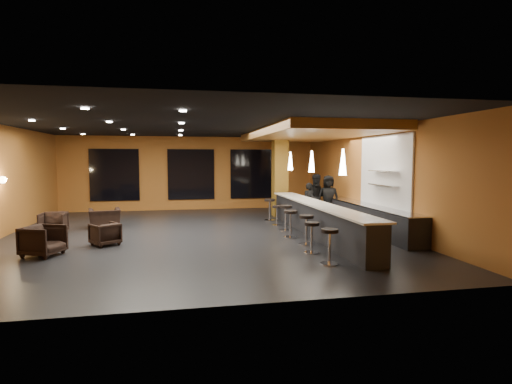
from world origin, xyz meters
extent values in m
cube|color=black|center=(0.00, 0.00, -0.05)|extent=(12.00, 13.00, 0.10)
cube|color=black|center=(0.00, 0.00, 3.55)|extent=(12.00, 13.00, 0.10)
cube|color=#A46024|center=(0.00, 6.55, 1.75)|extent=(12.00, 0.10, 3.50)
cube|color=#A46024|center=(0.00, -6.55, 1.75)|extent=(12.00, 0.10, 3.50)
cube|color=#A46024|center=(6.05, 0.00, 1.75)|extent=(0.10, 13.00, 3.50)
cube|color=#A0692E|center=(4.00, 1.00, 3.36)|extent=(3.60, 8.00, 0.28)
cube|color=black|center=(-3.50, 6.44, 1.70)|extent=(2.20, 0.06, 2.40)
cube|color=black|center=(0.00, 6.44, 1.70)|extent=(2.20, 0.06, 2.40)
cube|color=black|center=(3.00, 6.44, 1.70)|extent=(2.20, 0.06, 2.40)
cube|color=white|center=(5.96, -1.00, 2.00)|extent=(0.06, 3.20, 2.40)
cube|color=black|center=(3.65, -1.00, 0.50)|extent=(0.60, 8.00, 1.00)
cube|color=white|center=(3.65, -1.00, 1.02)|extent=(0.78, 8.10, 0.05)
cube|color=black|center=(5.65, -0.50, 0.43)|extent=(0.70, 6.00, 0.86)
cube|color=silver|center=(5.65, -0.50, 0.89)|extent=(0.72, 6.00, 0.03)
cube|color=silver|center=(5.82, -1.20, 1.60)|extent=(0.30, 1.50, 0.03)
cube|color=silver|center=(5.82, -1.20, 2.05)|extent=(0.30, 1.50, 0.03)
cube|color=brown|center=(3.65, 3.60, 1.75)|extent=(0.60, 0.60, 3.50)
sphere|color=#FFE5B2|center=(-5.88, 0.50, 1.80)|extent=(0.22, 0.22, 0.22)
cone|color=white|center=(3.65, -3.00, 2.35)|extent=(0.20, 0.20, 0.70)
cone|color=white|center=(3.65, -0.50, 2.35)|extent=(0.20, 0.20, 0.70)
cone|color=white|center=(3.65, 2.00, 2.35)|extent=(0.20, 0.20, 0.70)
imported|color=black|center=(4.44, 1.95, 0.75)|extent=(0.55, 0.37, 1.50)
imported|color=black|center=(4.75, 1.96, 0.92)|extent=(0.97, 0.80, 1.84)
imported|color=black|center=(5.19, 1.92, 0.90)|extent=(0.96, 0.72, 1.79)
imported|color=black|center=(-3.97, -2.19, 0.39)|extent=(1.10, 1.09, 0.77)
imported|color=black|center=(-2.68, -1.17, 0.32)|extent=(0.96, 0.97, 0.64)
imported|color=black|center=(-4.61, 0.90, 0.36)|extent=(0.78, 0.80, 0.71)
imported|color=black|center=(-3.20, 1.85, 0.34)|extent=(1.20, 1.09, 0.67)
cylinder|color=silver|center=(2.77, -4.36, 0.02)|extent=(0.42, 0.42, 0.03)
cylinder|color=silver|center=(2.77, -4.36, 0.39)|extent=(0.07, 0.07, 0.74)
cylinder|color=black|center=(2.77, -4.36, 0.79)|extent=(0.40, 0.40, 0.08)
cylinder|color=silver|center=(2.74, -3.21, 0.02)|extent=(0.41, 0.41, 0.03)
cylinder|color=silver|center=(2.74, -3.21, 0.38)|extent=(0.07, 0.07, 0.72)
cylinder|color=black|center=(2.74, -3.21, 0.77)|extent=(0.39, 0.39, 0.08)
cylinder|color=silver|center=(2.92, -2.20, 0.02)|extent=(0.43, 0.43, 0.03)
cylinder|color=silver|center=(2.92, -2.20, 0.40)|extent=(0.08, 0.08, 0.75)
cylinder|color=black|center=(2.92, -2.20, 0.81)|extent=(0.41, 0.41, 0.09)
cylinder|color=silver|center=(2.77, -1.15, 0.02)|extent=(0.43, 0.43, 0.03)
cylinder|color=silver|center=(2.77, -1.15, 0.40)|extent=(0.08, 0.08, 0.75)
cylinder|color=black|center=(2.77, -1.15, 0.81)|extent=(0.41, 0.41, 0.09)
cylinder|color=silver|center=(2.94, 0.05, 0.02)|extent=(0.44, 0.44, 0.03)
cylinder|color=silver|center=(2.94, 0.05, 0.41)|extent=(0.08, 0.08, 0.77)
cylinder|color=black|center=(2.94, 0.05, 0.82)|extent=(0.42, 0.42, 0.09)
cylinder|color=silver|center=(2.91, 1.14, 0.01)|extent=(0.37, 0.37, 0.03)
cylinder|color=silver|center=(2.91, 1.14, 0.34)|extent=(0.06, 0.06, 0.65)
cylinder|color=black|center=(2.91, 1.14, 0.69)|extent=(0.35, 0.35, 0.07)
cylinder|color=silver|center=(2.91, 2.31, 0.02)|extent=(0.44, 0.44, 0.03)
cylinder|color=silver|center=(2.91, 2.31, 0.41)|extent=(0.08, 0.08, 0.77)
cylinder|color=black|center=(2.91, 2.31, 0.82)|extent=(0.42, 0.42, 0.09)
camera|label=1|loc=(-0.64, -12.90, 2.43)|focal=28.00mm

